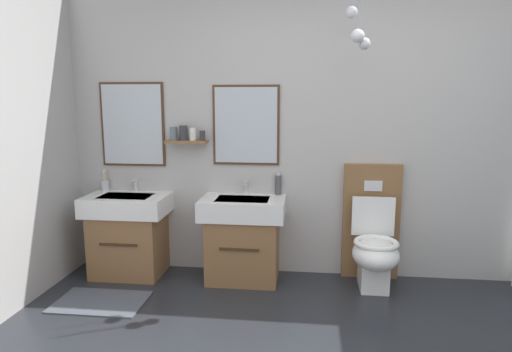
{
  "coord_description": "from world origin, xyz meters",
  "views": [
    {
      "loc": [
        -0.27,
        -1.96,
        1.53
      ],
      "look_at": [
        -0.69,
        1.61,
        0.91
      ],
      "focal_mm": 30.87,
      "sensor_mm": 36.0,
      "label": 1
    }
  ],
  "objects_px": {
    "vanity_sink_left": "(129,232)",
    "toothbrush_cup": "(105,185)",
    "vanity_sink_right": "(243,236)",
    "soap_dispenser": "(278,185)",
    "toilet": "(373,241)"
  },
  "relations": [
    {
      "from": "vanity_sink_right",
      "to": "toilet",
      "type": "xyz_separation_m",
      "value": [
        1.09,
        0.0,
        -0.0
      ]
    },
    {
      "from": "toothbrush_cup",
      "to": "soap_dispenser",
      "type": "bearing_deg",
      "value": 0.36
    },
    {
      "from": "vanity_sink_right",
      "to": "toilet",
      "type": "distance_m",
      "value": 1.09
    },
    {
      "from": "vanity_sink_right",
      "to": "soap_dispenser",
      "type": "distance_m",
      "value": 0.54
    },
    {
      "from": "vanity_sink_left",
      "to": "soap_dispenser",
      "type": "relative_size",
      "value": 3.5
    },
    {
      "from": "vanity_sink_left",
      "to": "toothbrush_cup",
      "type": "xyz_separation_m",
      "value": [
        -0.27,
        0.16,
        0.39
      ]
    },
    {
      "from": "vanity_sink_right",
      "to": "toilet",
      "type": "height_order",
      "value": "toilet"
    },
    {
      "from": "toilet",
      "to": "vanity_sink_left",
      "type": "bearing_deg",
      "value": -179.9
    },
    {
      "from": "toothbrush_cup",
      "to": "soap_dispenser",
      "type": "distance_m",
      "value": 1.58
    },
    {
      "from": "vanity_sink_left",
      "to": "vanity_sink_right",
      "type": "bearing_deg",
      "value": 0.0
    },
    {
      "from": "vanity_sink_left",
      "to": "vanity_sink_right",
      "type": "relative_size",
      "value": 1.0
    },
    {
      "from": "vanity_sink_right",
      "to": "toothbrush_cup",
      "type": "distance_m",
      "value": 1.36
    },
    {
      "from": "vanity_sink_left",
      "to": "soap_dispenser",
      "type": "distance_m",
      "value": 1.39
    },
    {
      "from": "vanity_sink_left",
      "to": "toothbrush_cup",
      "type": "relative_size",
      "value": 3.66
    },
    {
      "from": "toilet",
      "to": "soap_dispenser",
      "type": "xyz_separation_m",
      "value": [
        -0.81,
        0.17,
        0.43
      ]
    }
  ]
}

